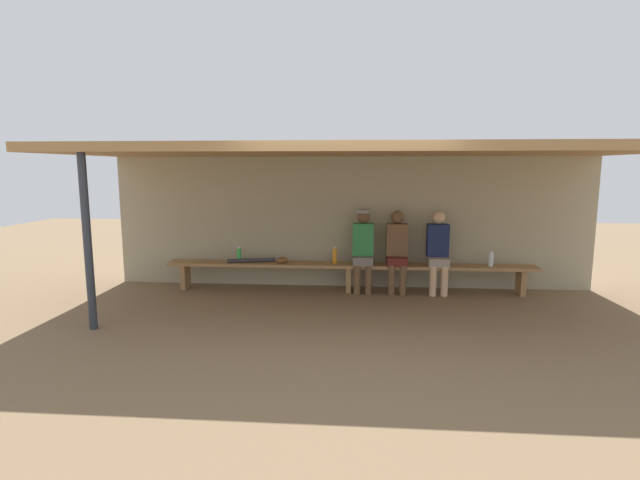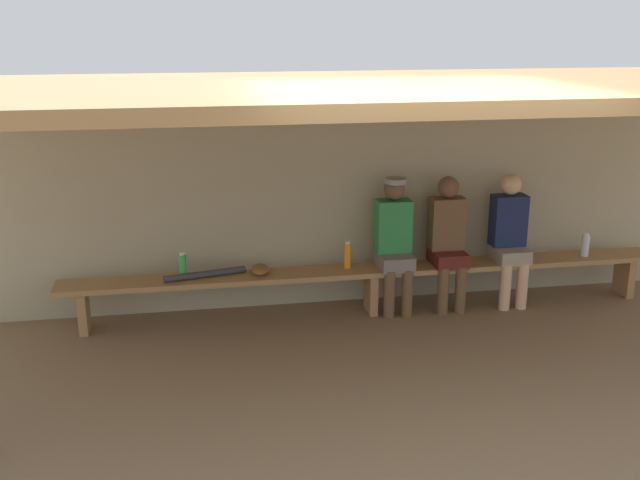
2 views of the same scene
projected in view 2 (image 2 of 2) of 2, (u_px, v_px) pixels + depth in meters
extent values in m
plane|color=brown|center=(417.00, 383.00, 6.05)|extent=(24.00, 24.00, 0.00)
cube|color=tan|center=(362.00, 194.00, 7.62)|extent=(8.00, 0.20, 2.20)
cube|color=#9E7547|center=(401.00, 90.00, 6.06)|extent=(8.00, 2.80, 0.12)
cube|color=#9E7547|center=(371.00, 270.00, 7.39)|extent=(6.00, 0.36, 0.05)
cube|color=#9E7547|center=(84.00, 310.00, 6.99)|extent=(0.08, 0.29, 0.41)
cube|color=#9E7547|center=(371.00, 292.00, 7.45)|extent=(0.08, 0.29, 0.41)
cube|color=#9E7547|center=(624.00, 276.00, 7.92)|extent=(0.08, 0.29, 0.41)
cube|color=gray|center=(509.00, 254.00, 7.58)|extent=(0.32, 0.40, 0.14)
cylinder|color=#DBAD84|center=(505.00, 287.00, 7.50)|extent=(0.11, 0.11, 0.48)
cylinder|color=#DBAD84|center=(522.00, 286.00, 7.53)|extent=(0.11, 0.11, 0.48)
cube|color=#19234C|center=(508.00, 220.00, 7.56)|extent=(0.34, 0.20, 0.52)
sphere|color=#DBAD84|center=(511.00, 184.00, 7.46)|extent=(0.21, 0.21, 0.21)
cube|color=#591E19|center=(448.00, 257.00, 7.47)|extent=(0.32, 0.40, 0.14)
cylinder|color=brown|center=(443.00, 291.00, 7.39)|extent=(0.11, 0.11, 0.48)
cylinder|color=brown|center=(460.00, 290.00, 7.42)|extent=(0.11, 0.11, 0.48)
cube|color=brown|center=(447.00, 223.00, 7.45)|extent=(0.34, 0.20, 0.52)
sphere|color=brown|center=(448.00, 187.00, 7.35)|extent=(0.21, 0.21, 0.21)
cube|color=slate|center=(395.00, 260.00, 7.38)|extent=(0.32, 0.40, 0.14)
cylinder|color=brown|center=(389.00, 294.00, 7.30)|extent=(0.11, 0.11, 0.48)
cylinder|color=brown|center=(407.00, 293.00, 7.33)|extent=(0.11, 0.11, 0.48)
cube|color=#2D8442|center=(393.00, 226.00, 7.36)|extent=(0.34, 0.20, 0.52)
sphere|color=brown|center=(394.00, 189.00, 7.26)|extent=(0.21, 0.21, 0.21)
cylinder|color=gray|center=(396.00, 181.00, 7.19)|extent=(0.21, 0.21, 0.05)
cylinder|color=orange|center=(347.00, 256.00, 7.35)|extent=(0.07, 0.07, 0.25)
cylinder|color=white|center=(348.00, 242.00, 7.31)|extent=(0.05, 0.05, 0.02)
cylinder|color=silver|center=(585.00, 246.00, 7.72)|extent=(0.08, 0.08, 0.22)
cylinder|color=white|center=(587.00, 234.00, 7.69)|extent=(0.05, 0.05, 0.02)
cylinder|color=green|center=(182.00, 267.00, 7.05)|extent=(0.07, 0.07, 0.23)
cylinder|color=white|center=(182.00, 254.00, 7.02)|extent=(0.05, 0.05, 0.02)
ellipsoid|color=brown|center=(260.00, 269.00, 7.19)|extent=(0.19, 0.25, 0.09)
cylinder|color=#333338|center=(205.00, 274.00, 7.10)|extent=(0.78, 0.23, 0.07)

